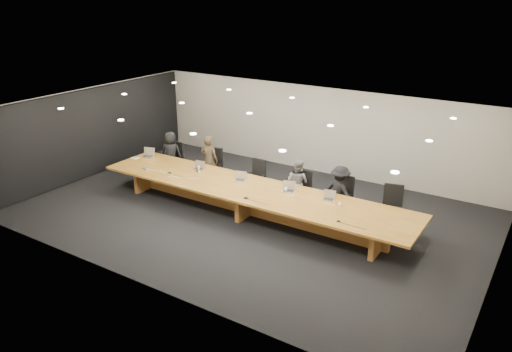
{
  "coord_description": "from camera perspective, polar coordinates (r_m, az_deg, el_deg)",
  "views": [
    {
      "loc": [
        6.68,
        -10.16,
        5.72
      ],
      "look_at": [
        0.0,
        0.3,
        1.0
      ],
      "focal_mm": 35.0,
      "sensor_mm": 36.0,
      "label": 1
    }
  ],
  "objects": [
    {
      "name": "conference_table",
      "position": [
        13.22,
        -0.7,
        -2.33
      ],
      "size": [
        9.0,
        1.8,
        0.75
      ],
      "color": "brown",
      "rests_on": "ground"
    },
    {
      "name": "av_box",
      "position": [
        14.87,
        -12.46,
        0.84
      ],
      "size": [
        0.21,
        0.16,
        0.03
      ],
      "primitive_type": "cube",
      "rotation": [
        0.0,
        0.0,
        -0.06
      ],
      "color": "#B5B6BB",
      "rests_on": "conference_table"
    },
    {
      "name": "laptop_e",
      "position": [
        12.52,
        8.3,
        -2.22
      ],
      "size": [
        0.32,
        0.26,
        0.23
      ],
      "primitive_type": null,
      "rotation": [
        0.0,
        0.0,
        0.15
      ],
      "color": "tan",
      "rests_on": "conference_table"
    },
    {
      "name": "chair_right",
      "position": [
        13.34,
        9.66,
        -2.26
      ],
      "size": [
        0.69,
        0.69,
        1.12
      ],
      "primitive_type": null,
      "rotation": [
        0.0,
        0.0,
        -0.24
      ],
      "color": "black",
      "rests_on": "ground"
    },
    {
      "name": "paper_cup_near",
      "position": [
        12.94,
        3.41,
        -1.56
      ],
      "size": [
        0.1,
        0.1,
        0.1
      ],
      "primitive_type": "cone",
      "rotation": [
        0.0,
        0.0,
        -0.19
      ],
      "color": "white",
      "rests_on": "conference_table"
    },
    {
      "name": "laptop_a",
      "position": [
        15.86,
        -12.33,
        2.62
      ],
      "size": [
        0.42,
        0.35,
        0.29
      ],
      "primitive_type": null,
      "rotation": [
        0.0,
        0.0,
        0.26
      ],
      "color": "#BBAB8F",
      "rests_on": "conference_table"
    },
    {
      "name": "person_b",
      "position": [
        15.23,
        -5.36,
        1.8
      ],
      "size": [
        0.62,
        0.46,
        1.56
      ],
      "primitive_type": "imported",
      "rotation": [
        0.0,
        0.0,
        3.3
      ],
      "color": "#32281B",
      "rests_on": "ground"
    },
    {
      "name": "laptop_c",
      "position": [
        13.62,
        -1.87,
        -0.04
      ],
      "size": [
        0.35,
        0.29,
        0.24
      ],
      "primitive_type": null,
      "rotation": [
        0.0,
        0.0,
        0.26
      ],
      "color": "#C3B295",
      "rests_on": "conference_table"
    },
    {
      "name": "notepad",
      "position": [
        15.88,
        -13.67,
        2.01
      ],
      "size": [
        0.25,
        0.2,
        0.01
      ],
      "primitive_type": "cube",
      "rotation": [
        0.0,
        0.0,
        0.06
      ],
      "color": "silver",
      "rests_on": "conference_table"
    },
    {
      "name": "water_bottle",
      "position": [
        14.33,
        -6.55,
        0.79
      ],
      "size": [
        0.08,
        0.08,
        0.19
      ],
      "primitive_type": "cylinder",
      "rotation": [
        0.0,
        0.0,
        0.4
      ],
      "color": "silver",
      "rests_on": "conference_table"
    },
    {
      "name": "lime_gadget",
      "position": [
        15.89,
        -13.63,
        2.08
      ],
      "size": [
        0.16,
        0.12,
        0.02
      ],
      "primitive_type": "cube",
      "rotation": [
        0.0,
        0.0,
        0.3
      ],
      "color": "#50BB32",
      "rests_on": "notepad"
    },
    {
      "name": "person_d",
      "position": [
        13.2,
        9.53,
        -1.79
      ],
      "size": [
        1.03,
        0.77,
        1.42
      ],
      "primitive_type": "imported",
      "rotation": [
        0.0,
        0.0,
        2.85
      ],
      "color": "black",
      "rests_on": "ground"
    },
    {
      "name": "ground",
      "position": [
        13.44,
        -0.69,
        -4.37
      ],
      "size": [
        12.0,
        12.0,
        0.0
      ],
      "primitive_type": "plane",
      "color": "black",
      "rests_on": "ground"
    },
    {
      "name": "amber_mug",
      "position": [
        14.37,
        -6.69,
        0.63
      ],
      "size": [
        0.08,
        0.08,
        0.09
      ],
      "primitive_type": "cylinder",
      "rotation": [
        0.0,
        0.0,
        0.1
      ],
      "color": "brown",
      "rests_on": "conference_table"
    },
    {
      "name": "chair_far_right",
      "position": [
        12.86,
        15.23,
        -3.54
      ],
      "size": [
        0.7,
        0.7,
        1.15
      ],
      "primitive_type": null,
      "rotation": [
        0.0,
        0.0,
        0.23
      ],
      "color": "black",
      "rests_on": "ground"
    },
    {
      "name": "chair_far_left",
      "position": [
        16.4,
        -9.33,
        2.05
      ],
      "size": [
        0.6,
        0.6,
        1.04
      ],
      "primitive_type": null,
      "rotation": [
        0.0,
        0.0,
        -0.15
      ],
      "color": "black",
      "rests_on": "ground"
    },
    {
      "name": "mic_center",
      "position": [
        12.52,
        -1.15,
        -2.47
      ],
      "size": [
        0.17,
        0.17,
        0.03
      ],
      "primitive_type": "cone",
      "rotation": [
        0.0,
        0.0,
        0.26
      ],
      "color": "black",
      "rests_on": "conference_table"
    },
    {
      "name": "person_a",
      "position": [
        16.28,
        -9.69,
        2.57
      ],
      "size": [
        0.8,
        0.66,
        1.41
      ],
      "primitive_type": "imported",
      "rotation": [
        0.0,
        0.0,
        3.5
      ],
      "color": "black",
      "rests_on": "ground"
    },
    {
      "name": "back_wall",
      "position": [
        16.24,
        7.07,
        5.23
      ],
      "size": [
        12.0,
        0.02,
        2.8
      ],
      "primitive_type": "cube",
      "color": "beige",
      "rests_on": "ground"
    },
    {
      "name": "laptop_b",
      "position": [
        14.53,
        -6.63,
        1.19
      ],
      "size": [
        0.34,
        0.26,
        0.25
      ],
      "primitive_type": null,
      "rotation": [
        0.0,
        0.0,
        0.12
      ],
      "color": "tan",
      "rests_on": "conference_table"
    },
    {
      "name": "mic_left",
      "position": [
        14.41,
        -9.88,
        0.39
      ],
      "size": [
        0.15,
        0.15,
        0.03
      ],
      "primitive_type": "cone",
      "rotation": [
        0.0,
        0.0,
        -0.14
      ],
      "color": "black",
      "rests_on": "conference_table"
    },
    {
      "name": "laptop_d",
      "position": [
        12.91,
        3.73,
        -1.24
      ],
      "size": [
        0.39,
        0.33,
        0.26
      ],
      "primitive_type": null,
      "rotation": [
        0.0,
        0.0,
        0.31
      ],
      "color": "tan",
      "rests_on": "conference_table"
    },
    {
      "name": "paper_cup_far",
      "position": [
        12.24,
        9.54,
        -3.23
      ],
      "size": [
        0.08,
        0.08,
        0.08
      ],
      "primitive_type": "cone",
      "rotation": [
        0.0,
        0.0,
        0.32
      ],
      "color": "white",
      "rests_on": "conference_table"
    },
    {
      "name": "left_wall_panel",
      "position": [
        16.77,
        -18.01,
        4.77
      ],
      "size": [
        0.08,
        7.84,
        2.74
      ],
      "primitive_type": "cube",
      "color": "black",
      "rests_on": "ground"
    },
    {
      "name": "person_c",
      "position": [
        13.77,
        4.77,
        -0.75
      ],
      "size": [
        0.71,
        0.59,
        1.35
      ],
      "primitive_type": "imported",
      "rotation": [
        0.0,
        0.0,
        3.01
      ],
      "color": "slate",
      "rests_on": "ground"
    },
    {
      "name": "chair_mid_right",
      "position": [
        13.74,
        5.11,
        -1.49
      ],
      "size": [
        0.6,
        0.6,
        1.04
      ],
      "primitive_type": null,
      "rotation": [
        0.0,
        0.0,
        -0.14
      ],
      "color": "black",
      "rests_on": "ground"
    },
    {
      "name": "chair_mid_left",
      "position": [
        14.49,
        -0.08,
        -0.16
      ],
      "size": [
        0.55,
        0.55,
        1.06
      ],
      "primitive_type": null,
      "rotation": [
        0.0,
        0.0,
        0.01
      ],
      "color": "black",
      "rests_on": "ground"
    },
    {
      "name": "mic_right",
      "position": [
        11.47,
        9.4,
        -5.08
      ],
      "size": [
        0.13,
        0.13,
        0.03
      ],
      "primitive_type": "cone",
      "rotation": [
        0.0,
        0.0,
        0.37
      ],
      "color": "black",
      "rests_on": "conference_table"
    },
    {
      "name": "chair_left",
      "position": [
        15.32,
        -4.99,
        1.09
      ],
      "size": [
        0.68,
        0.68,
        1.14
      ],
      "primitive_type": null,
      "rotation": [
        0.0,
        0.0,
        0.2
      ],
      "color": "black",
      "rests_on": "ground"
    }
  ]
}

